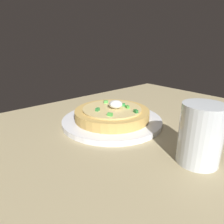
% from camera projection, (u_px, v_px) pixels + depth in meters
% --- Properties ---
extents(dining_table, '(1.21, 0.79, 0.03)m').
position_uv_depth(dining_table, '(115.00, 144.00, 0.51)').
color(dining_table, tan).
rests_on(dining_table, ground).
extents(plate, '(0.29, 0.29, 0.01)m').
position_uv_depth(plate, '(112.00, 121.00, 0.60)').
color(plate, white).
rests_on(plate, dining_table).
extents(pizza, '(0.22, 0.22, 0.06)m').
position_uv_depth(pizza, '(112.00, 113.00, 0.59)').
color(pizza, tan).
rests_on(pizza, plate).
extents(cup_near, '(0.08, 0.08, 0.12)m').
position_uv_depth(cup_near, '(200.00, 137.00, 0.39)').
color(cup_near, silver).
rests_on(cup_near, dining_table).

